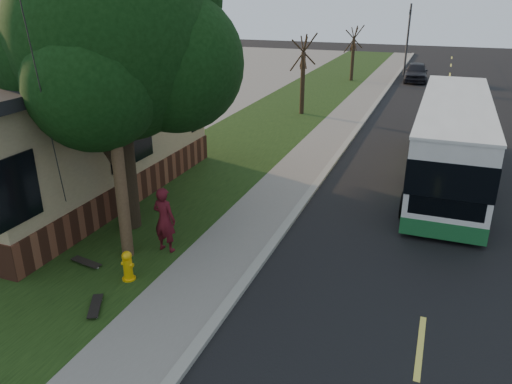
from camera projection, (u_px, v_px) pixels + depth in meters
ground at (230, 304)px, 10.94m from camera, size 120.00×120.00×0.00m
road at (439, 178)px, 18.30m from camera, size 8.00×80.00×0.01m
curb at (331, 164)px, 19.59m from camera, size 0.25×80.00×0.12m
sidewalk at (307, 162)px, 19.92m from camera, size 2.00×80.00×0.08m
grass_verge at (227, 153)px, 21.07m from camera, size 5.00×80.00×0.07m
building_lot at (40, 131)px, 24.36m from camera, size 15.00×80.00×0.04m
fire_hydrant at (128, 266)px, 11.63m from camera, size 0.32×0.32×0.74m
utility_pole at (108, 75)px, 11.15m from camera, size 2.86×3.21×9.07m
leafy_tree at (117, 43)px, 12.67m from camera, size 6.30×6.00×7.80m
bare_tree_near at (303, 75)px, 26.89m from camera, size 1.38×1.21×4.31m
bare_tree_far at (353, 54)px, 37.19m from camera, size 1.38×1.21×4.03m
traffic_signal at (408, 35)px, 39.08m from camera, size 0.18×0.22×5.50m
transit_bus at (452, 139)px, 17.55m from camera, size 2.48×10.75×2.91m
skateboarder at (164, 220)px, 12.77m from camera, size 0.68×0.48×1.75m
skateboard_main at (95, 306)px, 10.65m from camera, size 0.62×0.87×0.08m
skateboard_spare at (86, 262)px, 12.37m from camera, size 0.91×0.38×0.08m
dumpster at (125, 133)px, 21.29m from camera, size 1.86×1.65×1.38m
distant_car at (416, 72)px, 37.71m from camera, size 1.87×4.18×1.40m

